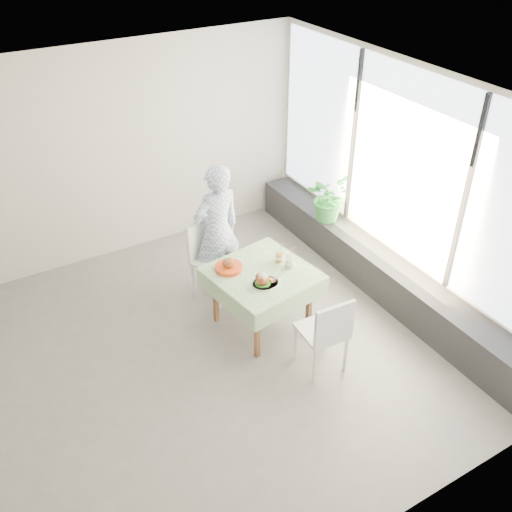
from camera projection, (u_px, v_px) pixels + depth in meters
floor at (173, 367)px, 6.10m from camera, size 6.00×6.00×0.00m
ceiling at (145, 114)px, 4.53m from camera, size 6.00×6.00×0.00m
wall_back at (84, 162)px, 7.10m from camera, size 6.00×0.02×2.80m
wall_front at (317, 456)px, 3.52m from camera, size 6.00×0.02×2.80m
wall_right at (404, 185)px, 6.57m from camera, size 0.02×5.00×2.80m
window_pane at (405, 166)px, 6.41m from camera, size 0.01×4.80×2.18m
window_ledge at (378, 272)px, 7.13m from camera, size 0.40×4.80×0.50m
cafe_table at (262, 293)px, 6.43m from camera, size 1.18×1.18×0.74m
chair_far at (214, 273)px, 7.00m from camera, size 0.63×0.63×1.00m
chair_near at (321, 345)px, 5.96m from camera, size 0.47×0.47×0.95m
diner at (217, 231)px, 6.78m from camera, size 0.66×0.47×1.71m
main_dish at (264, 281)px, 6.05m from camera, size 0.30×0.30×0.15m
juice_cup_orange at (279, 257)px, 6.41m from camera, size 0.10×0.10×0.27m
juice_cup_lemonade at (290, 262)px, 6.33m from camera, size 0.10×0.10×0.28m
second_dish at (229, 266)px, 6.29m from camera, size 0.31×0.31×0.15m
potted_plant at (328, 197)px, 7.54m from camera, size 0.75×0.71×0.66m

